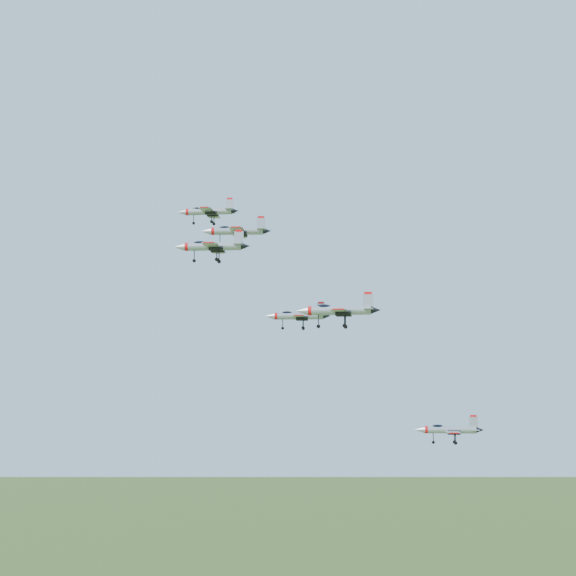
# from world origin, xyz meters

# --- Properties ---
(jet_lead) EXTENTS (11.84, 9.90, 3.17)m
(jet_lead) POSITION_xyz_m (-12.03, 12.40, 151.48)
(jet_lead) COLOR #A2A8AF
(jet_left_high) EXTENTS (11.58, 9.79, 3.13)m
(jet_left_high) POSITION_xyz_m (-1.15, -2.77, 144.45)
(jet_left_high) COLOR #A2A8AF
(jet_right_high) EXTENTS (11.42, 9.59, 3.06)m
(jet_right_high) POSITION_xyz_m (-0.27, -16.22, 139.65)
(jet_right_high) COLOR #A2A8AF
(jet_left_low) EXTENTS (11.39, 9.60, 3.06)m
(jet_left_low) POSITION_xyz_m (6.69, 7.48, 131.01)
(jet_left_low) COLOR #A2A8AF
(jet_right_low) EXTENTS (12.63, 10.53, 3.38)m
(jet_right_low) POSITION_xyz_m (17.61, -11.02, 130.16)
(jet_right_low) COLOR #A2A8AF
(jet_trail) EXTENTS (10.57, 8.85, 2.83)m
(jet_trail) POSITION_xyz_m (32.49, 0.72, 112.40)
(jet_trail) COLOR #A2A8AF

